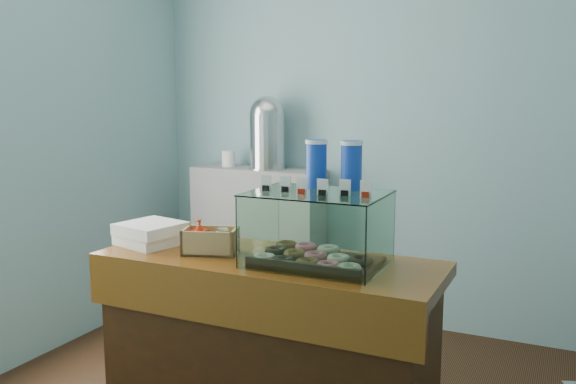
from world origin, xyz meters
The scene contains 7 objects.
room_shell centered at (0.03, 0.01, 1.71)m, with size 3.54×3.04×2.82m.
counter centered at (0.00, -0.25, 0.46)m, with size 1.60×0.60×0.90m.
back_shelf centered at (-0.90, 1.32, 0.55)m, with size 1.00×0.32×1.10m, color gray.
display_case centered at (0.24, -0.22, 1.08)m, with size 0.59×0.44×0.54m.
condiment_crate centered at (-0.29, -0.30, 0.96)m, with size 0.28×0.22×0.16m.
pastry_boxes centered at (-0.65, -0.28, 0.96)m, with size 0.34×0.35×0.11m.
coffee_urn centered at (-0.81, 1.31, 1.38)m, with size 0.29×0.29×0.54m.
Camera 1 is at (1.25, -2.67, 1.64)m, focal length 38.00 mm.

